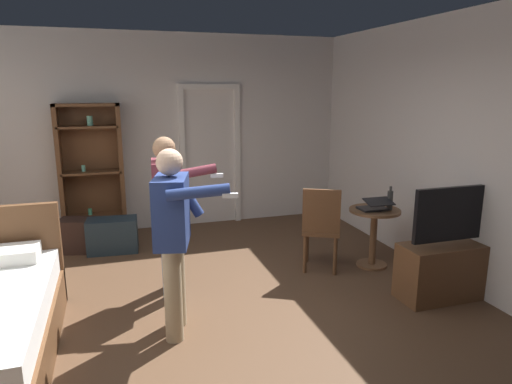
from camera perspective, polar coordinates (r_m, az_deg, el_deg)
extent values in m
plane|color=brown|center=(4.28, -6.86, -16.25)|extent=(6.84, 6.84, 0.00)
cube|color=silver|center=(6.91, -12.22, 7.28)|extent=(5.82, 0.12, 2.85)
cube|color=silver|center=(5.12, 25.85, 4.35)|extent=(0.12, 6.46, 2.85)
cube|color=white|center=(6.92, -9.21, 4.06)|extent=(0.08, 0.08, 2.05)
cube|color=white|center=(7.09, -2.39, 4.43)|extent=(0.08, 0.08, 2.05)
cube|color=white|center=(6.91, -5.96, 13.01)|extent=(0.93, 0.08, 0.08)
cube|color=white|center=(4.63, -28.66, -6.95)|extent=(0.50, 0.34, 0.12)
cube|color=brown|center=(6.72, -23.32, 2.13)|extent=(0.06, 0.32, 1.87)
cube|color=brown|center=(6.69, -16.53, 2.61)|extent=(0.06, 0.32, 1.87)
cube|color=brown|center=(6.60, -20.56, 10.22)|extent=(0.86, 0.32, 0.04)
cube|color=brown|center=(6.84, -19.89, 2.59)|extent=(0.86, 0.02, 1.87)
cube|color=brown|center=(6.83, -19.53, -2.78)|extent=(0.80, 0.32, 0.03)
cylinder|color=#4AAA7E|center=(6.81, -20.10, -2.34)|extent=(0.05, 0.05, 0.09)
cube|color=brown|center=(6.69, -19.93, 2.37)|extent=(0.80, 0.32, 0.03)
cylinder|color=#6AC1A6|center=(6.69, -20.85, 2.79)|extent=(0.05, 0.05, 0.08)
cube|color=brown|center=(6.61, -20.35, 7.69)|extent=(0.80, 0.32, 0.03)
cylinder|color=#72C0A0|center=(6.61, -20.14, 8.40)|extent=(0.08, 0.08, 0.13)
cube|color=brown|center=(5.03, 22.97, -9.03)|extent=(1.02, 0.40, 0.56)
cube|color=black|center=(4.84, 23.75, -2.49)|extent=(0.92, 0.05, 0.54)
cube|color=#265078|center=(4.86, 23.52, -2.40)|extent=(0.86, 0.01, 0.48)
cylinder|color=brown|center=(5.56, 14.49, -5.75)|extent=(0.08, 0.08, 0.67)
cylinder|color=brown|center=(5.67, 14.30, -8.81)|extent=(0.35, 0.35, 0.03)
cylinder|color=brown|center=(5.46, 14.69, -2.26)|extent=(0.59, 0.59, 0.03)
cube|color=black|center=(5.44, 14.44, -2.02)|extent=(0.32, 0.23, 0.02)
cube|color=black|center=(5.31, 15.17, -1.17)|extent=(0.32, 0.20, 0.06)
cube|color=navy|center=(5.31, 15.14, -1.15)|extent=(0.29, 0.17, 0.04)
cylinder|color=#333230|center=(5.44, 16.47, -1.05)|extent=(0.06, 0.06, 0.22)
cylinder|color=#333230|center=(5.41, 16.56, 0.39)|extent=(0.03, 0.03, 0.06)
cylinder|color=brown|center=(5.57, 9.94, -6.68)|extent=(0.04, 0.04, 0.45)
cylinder|color=brown|center=(5.58, 6.43, -6.53)|extent=(0.04, 0.04, 0.45)
cylinder|color=brown|center=(5.25, 9.91, -7.92)|extent=(0.04, 0.04, 0.45)
cylinder|color=brown|center=(5.26, 6.17, -7.76)|extent=(0.04, 0.04, 0.45)
cube|color=brown|center=(5.33, 8.20, -4.74)|extent=(0.57, 0.57, 0.04)
cube|color=brown|center=(5.09, 8.22, -2.42)|extent=(0.39, 0.23, 0.50)
cylinder|color=tan|center=(4.14, -9.94, -11.11)|extent=(0.15, 0.15, 0.81)
cylinder|color=tan|center=(3.91, -10.36, -12.65)|extent=(0.15, 0.15, 0.81)
cube|color=navy|center=(3.79, -10.56, -2.35)|extent=(0.37, 0.51, 0.57)
sphere|color=#D8AD8C|center=(3.71, -10.82, 3.72)|extent=(0.22, 0.22, 0.22)
cylinder|color=navy|center=(4.00, -8.90, 0.03)|extent=(0.33, 0.17, 0.46)
cylinder|color=navy|center=(3.47, -7.25, -0.03)|extent=(0.50, 0.21, 0.13)
cube|color=white|center=(3.44, -3.26, -0.44)|extent=(0.13, 0.06, 0.04)
cylinder|color=slate|center=(4.86, -10.93, -7.41)|extent=(0.15, 0.15, 0.81)
cylinder|color=slate|center=(4.63, -10.81, -8.46)|extent=(0.15, 0.15, 0.81)
cube|color=brown|center=(4.54, -11.24, 0.30)|extent=(0.30, 0.46, 0.58)
sphere|color=#936B4C|center=(4.47, -11.47, 5.43)|extent=(0.22, 0.22, 0.22)
cylinder|color=brown|center=(4.77, -10.31, 2.19)|extent=(0.33, 0.12, 0.47)
cylinder|color=brown|center=(4.28, -8.12, 2.44)|extent=(0.48, 0.13, 0.16)
cube|color=white|center=(4.28, -4.95, 2.08)|extent=(0.12, 0.05, 0.04)
cube|color=black|center=(6.30, -20.74, -5.10)|extent=(0.69, 0.48, 0.43)
cube|color=#1E2D38|center=(6.16, -17.57, -5.21)|extent=(0.65, 0.39, 0.44)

